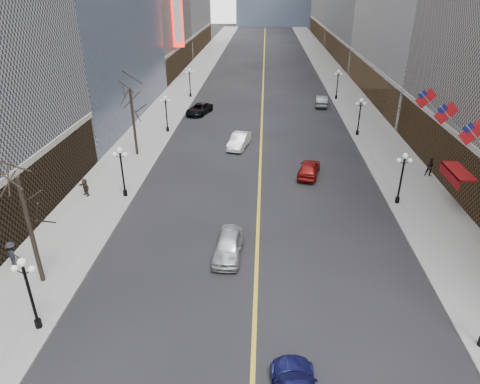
# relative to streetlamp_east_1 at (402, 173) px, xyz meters

# --- Properties ---
(sidewalk_east) EXTENTS (6.00, 230.00, 0.15)m
(sidewalk_east) POSITION_rel_streetlamp_east_1_xyz_m (2.20, 40.00, -2.83)
(sidewalk_east) COLOR gray
(sidewalk_east) RESTS_ON ground
(sidewalk_west) EXTENTS (6.00, 230.00, 0.15)m
(sidewalk_west) POSITION_rel_streetlamp_east_1_xyz_m (-25.80, 40.00, -2.83)
(sidewalk_west) COLOR gray
(sidewalk_west) RESTS_ON ground
(lane_line) EXTENTS (0.25, 200.00, 0.02)m
(lane_line) POSITION_rel_streetlamp_east_1_xyz_m (-11.80, 50.00, -2.89)
(lane_line) COLOR gold
(lane_line) RESTS_ON ground
(streetlamp_east_1) EXTENTS (1.26, 0.44, 4.52)m
(streetlamp_east_1) POSITION_rel_streetlamp_east_1_xyz_m (0.00, 0.00, 0.00)
(streetlamp_east_1) COLOR black
(streetlamp_east_1) RESTS_ON sidewalk_east
(streetlamp_east_2) EXTENTS (1.26, 0.44, 4.52)m
(streetlamp_east_2) POSITION_rel_streetlamp_east_1_xyz_m (0.00, 18.00, 0.00)
(streetlamp_east_2) COLOR black
(streetlamp_east_2) RESTS_ON sidewalk_east
(streetlamp_east_3) EXTENTS (1.26, 0.44, 4.52)m
(streetlamp_east_3) POSITION_rel_streetlamp_east_1_xyz_m (0.00, 36.00, 0.00)
(streetlamp_east_3) COLOR black
(streetlamp_east_3) RESTS_ON sidewalk_east
(streetlamp_west_0) EXTENTS (1.26, 0.44, 4.52)m
(streetlamp_west_0) POSITION_rel_streetlamp_east_1_xyz_m (-23.60, -16.00, 0.00)
(streetlamp_west_0) COLOR black
(streetlamp_west_0) RESTS_ON sidewalk_west
(streetlamp_west_1) EXTENTS (1.26, 0.44, 4.52)m
(streetlamp_west_1) POSITION_rel_streetlamp_east_1_xyz_m (-23.60, 0.00, 0.00)
(streetlamp_west_1) COLOR black
(streetlamp_west_1) RESTS_ON sidewalk_west
(streetlamp_west_2) EXTENTS (1.26, 0.44, 4.52)m
(streetlamp_west_2) POSITION_rel_streetlamp_east_1_xyz_m (-23.60, 18.00, 0.00)
(streetlamp_west_2) COLOR black
(streetlamp_west_2) RESTS_ON sidewalk_west
(streetlamp_west_3) EXTENTS (1.26, 0.44, 4.52)m
(streetlamp_west_3) POSITION_rel_streetlamp_east_1_xyz_m (-23.60, 36.00, 0.00)
(streetlamp_west_3) COLOR black
(streetlamp_west_3) RESTS_ON sidewalk_west
(flag_3) EXTENTS (2.87, 0.12, 2.87)m
(flag_3) POSITION_rel_streetlamp_east_1_xyz_m (3.51, -3.00, 4.39)
(flag_3) COLOR #B2B2B7
(flag_3) RESTS_ON ground
(flag_4) EXTENTS (2.87, 0.12, 2.87)m
(flag_4) POSITION_rel_streetlamp_east_1_xyz_m (3.51, 2.00, 4.39)
(flag_4) COLOR #B2B2B7
(flag_4) RESTS_ON ground
(flag_5) EXTENTS (2.87, 0.12, 2.87)m
(flag_5) POSITION_rel_streetlamp_east_1_xyz_m (3.51, 7.00, 4.39)
(flag_5) COLOR #B2B2B7
(flag_5) RESTS_ON ground
(awning_c) EXTENTS (1.40, 4.00, 0.93)m
(awning_c) POSITION_rel_streetlamp_east_1_xyz_m (4.30, -0.00, 0.18)
(awning_c) COLOR maroon
(awning_c) RESTS_ON ground
(theatre_marquee) EXTENTS (2.00, 0.55, 12.00)m
(theatre_marquee) POSITION_rel_streetlamp_east_1_xyz_m (-27.68, 50.00, 9.10)
(theatre_marquee) COLOR red
(theatre_marquee) RESTS_ON ground
(tree_west_near) EXTENTS (3.60, 3.60, 7.92)m
(tree_west_near) POSITION_rel_streetlamp_east_1_xyz_m (-25.30, -12.00, 3.34)
(tree_west_near) COLOR #2D231C
(tree_west_near) RESTS_ON sidewalk_west
(tree_west_far) EXTENTS (3.60, 3.60, 7.92)m
(tree_west_far) POSITION_rel_streetlamp_east_1_xyz_m (-25.30, 10.00, 3.34)
(tree_west_far) COLOR #2D231C
(tree_west_far) RESTS_ON sidewalk_west
(car_nb_near) EXTENTS (2.13, 4.82, 1.61)m
(car_nb_near) POSITION_rel_streetlamp_east_1_xyz_m (-13.80, -8.38, -2.09)
(car_nb_near) COLOR #B9BDC2
(car_nb_near) RESTS_ON ground
(car_nb_mid) EXTENTS (2.69, 5.13, 1.61)m
(car_nb_mid) POSITION_rel_streetlamp_east_1_xyz_m (-14.28, 13.14, -2.10)
(car_nb_mid) COLOR silver
(car_nb_mid) RESTS_ON ground
(car_nb_far) EXTENTS (3.82, 5.73, 1.46)m
(car_nb_far) POSITION_rel_streetlamp_east_1_xyz_m (-20.80, 26.47, -2.17)
(car_nb_far) COLOR black
(car_nb_far) RESTS_ON ground
(car_sb_mid) EXTENTS (2.84, 4.89, 1.57)m
(car_sb_mid) POSITION_rel_streetlamp_east_1_xyz_m (-7.03, 5.54, -2.12)
(car_sb_mid) COLOR maroon
(car_sb_mid) RESTS_ON ground
(car_sb_far) EXTENTS (2.33, 5.11, 1.62)m
(car_sb_far) POSITION_rel_streetlamp_east_1_xyz_m (-2.80, 31.88, -2.09)
(car_sb_far) COLOR #4A5052
(car_sb_far) RESTS_ON ground
(ped_east_walk) EXTENTS (0.97, 0.62, 1.87)m
(ped_east_walk) POSITION_rel_streetlamp_east_1_xyz_m (4.60, 5.78, -1.81)
(ped_east_walk) COLOR black
(ped_east_walk) RESTS_ON sidewalk_east
(ped_west_walk) EXTENTS (1.21, 0.84, 1.74)m
(ped_west_walk) POSITION_rel_streetlamp_east_1_xyz_m (-27.95, -10.49, -1.88)
(ped_west_walk) COLOR black
(ped_west_walk) RESTS_ON sidewalk_west
(ped_west_far) EXTENTS (1.44, 1.20, 1.59)m
(ped_west_far) POSITION_rel_streetlamp_east_1_xyz_m (-27.07, -0.13, -1.96)
(ped_west_far) COLOR #322A1C
(ped_west_far) RESTS_ON sidewalk_west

